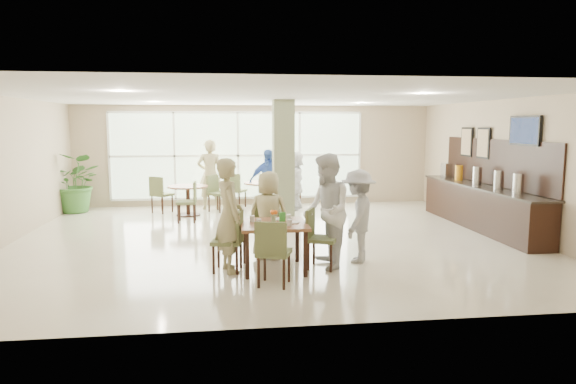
{
  "coord_description": "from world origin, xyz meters",
  "views": [
    {
      "loc": [
        -0.92,
        -10.01,
        2.28
      ],
      "look_at": [
        0.2,
        -1.2,
        1.1
      ],
      "focal_mm": 32.0,
      "sensor_mm": 36.0,
      "label": 1
    }
  ],
  "objects": [
    {
      "name": "chairs_table_left",
      "position": [
        -1.78,
        2.94,
        0.47
      ],
      "size": [
        2.08,
        1.93,
        0.95
      ],
      "color": "#5B6537",
      "rests_on": "ground"
    },
    {
      "name": "adult_b",
      "position": [
        0.99,
        3.51,
        0.79
      ],
      "size": [
        1.14,
        1.59,
        1.57
      ],
      "primitive_type": "imported",
      "rotation": [
        0.0,
        0.0,
        -1.96
      ],
      "color": "white",
      "rests_on": "ground"
    },
    {
      "name": "potted_plant",
      "position": [
        -4.69,
        3.75,
        0.77
      ],
      "size": [
        1.64,
        1.64,
        1.55
      ],
      "primitive_type": "imported",
      "rotation": [
        0.0,
        0.0,
        -0.2
      ],
      "color": "#386E2C",
      "rests_on": "ground"
    },
    {
      "name": "chairs_main_table",
      "position": [
        -0.16,
        -2.18,
        0.47
      ],
      "size": [
        2.06,
        2.07,
        0.95
      ],
      "color": "#5B6537",
      "rests_on": "ground"
    },
    {
      "name": "window_bank",
      "position": [
        -0.5,
        4.46,
        1.4
      ],
      "size": [
        7.0,
        0.04,
        7.0
      ],
      "color": "silver",
      "rests_on": "ground"
    },
    {
      "name": "wall_tv",
      "position": [
        4.94,
        -0.6,
        2.15
      ],
      "size": [
        0.06,
        1.0,
        0.58
      ],
      "color": "black",
      "rests_on": "ground"
    },
    {
      "name": "teen_standing",
      "position": [
        1.28,
        -1.87,
        0.77
      ],
      "size": [
        0.94,
        1.15,
        1.54
      ],
      "primitive_type": "imported",
      "rotation": [
        0.0,
        0.0,
        -2.01
      ],
      "color": "#AFAFB1",
      "rests_on": "ground"
    },
    {
      "name": "teen_left",
      "position": [
        -0.84,
        -2.18,
        0.88
      ],
      "size": [
        0.59,
        0.74,
        1.77
      ],
      "primitive_type": "imported",
      "rotation": [
        0.0,
        0.0,
        1.86
      ],
      "color": "tan",
      "rests_on": "ground"
    },
    {
      "name": "round_table_left",
      "position": [
        -1.81,
        2.93,
        0.55
      ],
      "size": [
        1.0,
        1.0,
        0.75
      ],
      "color": "brown",
      "rests_on": "ground"
    },
    {
      "name": "teen_right",
      "position": [
        0.69,
        -2.16,
        0.91
      ],
      "size": [
        0.71,
        0.9,
        1.83
      ],
      "primitive_type": "imported",
      "rotation": [
        0.0,
        0.0,
        -1.55
      ],
      "color": "white",
      "rests_on": "ground"
    },
    {
      "name": "main_table",
      "position": [
        -0.15,
        -2.19,
        0.67
      ],
      "size": [
        1.03,
        1.03,
        0.75
      ],
      "color": "brown",
      "rests_on": "ground"
    },
    {
      "name": "framed_art_a",
      "position": [
        4.95,
        1.0,
        1.85
      ],
      "size": [
        0.05,
        0.55,
        0.7
      ],
      "color": "black",
      "rests_on": "ground"
    },
    {
      "name": "adult_a",
      "position": [
        0.18,
        2.65,
        0.83
      ],
      "size": [
        1.11,
        0.89,
        1.66
      ],
      "primitive_type": "imported",
      "rotation": [
        0.0,
        0.0,
        -0.4
      ],
      "color": "#3F67BD",
      "rests_on": "ground"
    },
    {
      "name": "teen_far",
      "position": [
        -0.16,
        -1.43,
        0.75
      ],
      "size": [
        0.83,
        0.65,
        1.49
      ],
      "primitive_type": "imported",
      "rotation": [
        0.0,
        0.0,
        2.74
      ],
      "color": "tan",
      "rests_on": "ground"
    },
    {
      "name": "chairs_table_right",
      "position": [
        0.19,
        3.5,
        0.47
      ],
      "size": [
        2.11,
        1.87,
        0.95
      ],
      "color": "#5B6537",
      "rests_on": "ground"
    },
    {
      "name": "buffet_counter",
      "position": [
        4.7,
        0.51,
        0.55
      ],
      "size": [
        0.64,
        4.7,
        1.95
      ],
      "color": "black",
      "rests_on": "ground"
    },
    {
      "name": "room_shell",
      "position": [
        0.0,
        0.0,
        1.7
      ],
      "size": [
        10.0,
        10.0,
        10.0
      ],
      "color": "white",
      "rests_on": "ground"
    },
    {
      "name": "adult_standing",
      "position": [
        -1.27,
        3.81,
        0.94
      ],
      "size": [
        0.69,
        0.46,
        1.87
      ],
      "primitive_type": "imported",
      "rotation": [
        0.0,
        0.0,
        3.16
      ],
      "color": "tan",
      "rests_on": "ground"
    },
    {
      "name": "tabletop_clutter",
      "position": [
        -0.12,
        -2.21,
        0.81
      ],
      "size": [
        0.77,
        0.8,
        0.21
      ],
      "color": "white",
      "rests_on": "main_table"
    },
    {
      "name": "ground",
      "position": [
        0.0,
        0.0,
        0.0
      ],
      "size": [
        10.0,
        10.0,
        0.0
      ],
      "primitive_type": "plane",
      "color": "beige",
      "rests_on": "ground"
    },
    {
      "name": "round_table_right",
      "position": [
        0.15,
        3.46,
        0.57
      ],
      "size": [
        1.07,
        1.07,
        0.75
      ],
      "color": "brown",
      "rests_on": "ground"
    },
    {
      "name": "framed_art_b",
      "position": [
        4.95,
        1.8,
        1.85
      ],
      "size": [
        0.05,
        0.55,
        0.7
      ],
      "color": "black",
      "rests_on": "ground"
    },
    {
      "name": "column",
      "position": [
        0.4,
        1.2,
        1.4
      ],
      "size": [
        0.45,
        0.45,
        2.8
      ],
      "primitive_type": "cube",
      "color": "#6B7350",
      "rests_on": "ground"
    }
  ]
}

